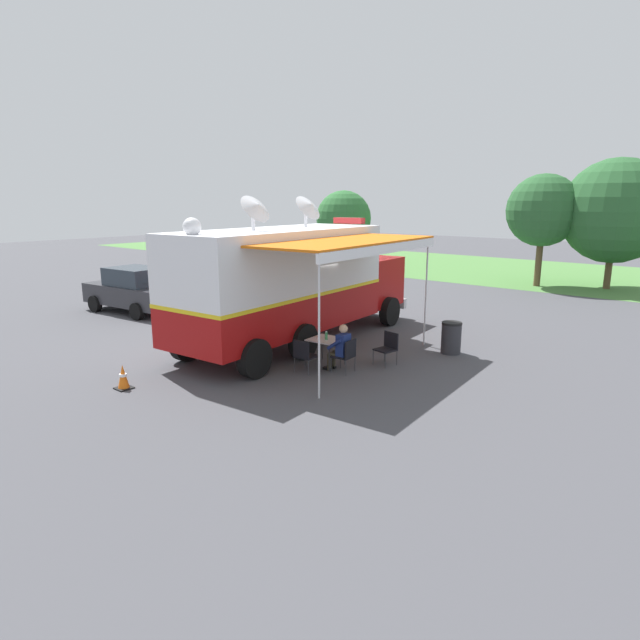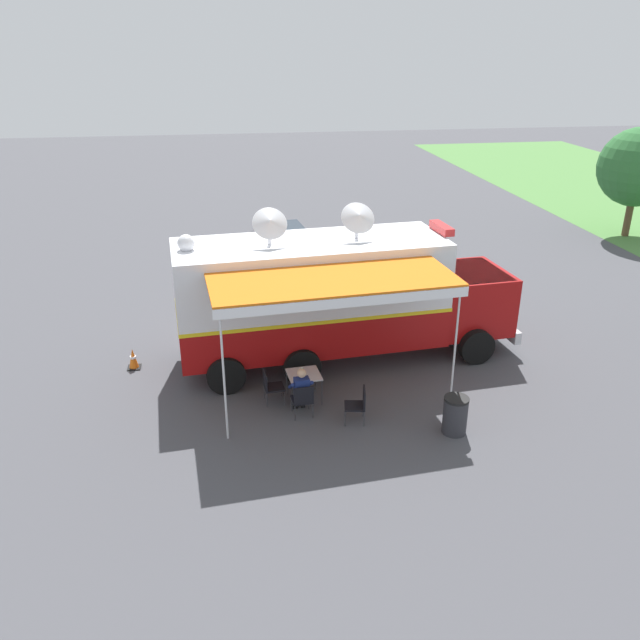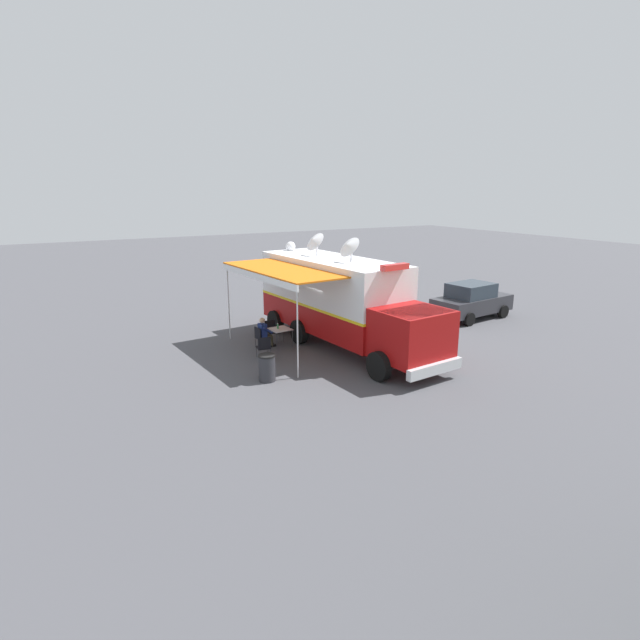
{
  "view_description": "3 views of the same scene",
  "coord_description": "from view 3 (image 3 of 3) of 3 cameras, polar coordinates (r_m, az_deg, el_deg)",
  "views": [
    {
      "loc": [
        10.78,
        -10.93,
        4.29
      ],
      "look_at": [
        1.8,
        -0.33,
        1.16
      ],
      "focal_mm": 29.87,
      "sensor_mm": 36.0,
      "label": 1
    },
    {
      "loc": [
        16.04,
        -2.3,
        8.29
      ],
      "look_at": [
        0.78,
        0.13,
        1.57
      ],
      "focal_mm": 35.88,
      "sensor_mm": 36.0,
      "label": 2
    },
    {
      "loc": [
        10.33,
        17.19,
        6.23
      ],
      "look_at": [
        1.09,
        0.96,
        1.29
      ],
      "focal_mm": 28.06,
      "sensor_mm": 36.0,
      "label": 3
    }
  ],
  "objects": [
    {
      "name": "trash_bin",
      "position": [
        16.76,
        -6.07,
        -5.44
      ],
      "size": [
        0.57,
        0.57,
        0.91
      ],
      "color": "#2D2D33",
      "rests_on": "ground"
    },
    {
      "name": "water_bottle",
      "position": [
        20.24,
        -4.84,
        -0.71
      ],
      "size": [
        0.07,
        0.07,
        0.22
      ],
      "color": "#3F9959",
      "rests_on": "folding_table"
    },
    {
      "name": "ground_plane",
      "position": [
        21.0,
        1.3,
        -2.46
      ],
      "size": [
        100.0,
        100.0,
        0.0
      ],
      "primitive_type": "plane",
      "color": "#47474C"
    },
    {
      "name": "folding_chair_beside_table",
      "position": [
        21.05,
        -5.57,
        -1.02
      ],
      "size": [
        0.52,
        0.52,
        0.87
      ],
      "color": "black",
      "rests_on": "ground"
    },
    {
      "name": "lot_stripe",
      "position": [
        21.02,
        9.27,
        -2.63
      ],
      "size": [
        0.52,
        4.79,
        0.01
      ],
      "primitive_type": "cube",
      "rotation": [
        0.0,
        0.0,
        0.08
      ],
      "color": "silver",
      "rests_on": "ground"
    },
    {
      "name": "folding_chair_spare_by_truck",
      "position": [
        18.85,
        -6.43,
        -2.95
      ],
      "size": [
        0.56,
        0.56,
        0.87
      ],
      "color": "black",
      "rests_on": "ground"
    },
    {
      "name": "traffic_cone",
      "position": [
        25.25,
        -3.84,
        1.14
      ],
      "size": [
        0.36,
        0.36,
        0.58
      ],
      "color": "black",
      "rests_on": "ground"
    },
    {
      "name": "car_behind_truck",
      "position": [
        25.66,
        16.9,
        2.12
      ],
      "size": [
        4.36,
        2.34,
        1.76
      ],
      "color": "#2D2D33",
      "rests_on": "ground"
    },
    {
      "name": "seated_responder",
      "position": [
        20.17,
        -6.35,
        -1.35
      ],
      "size": [
        0.69,
        0.58,
        1.25
      ],
      "color": "navy",
      "rests_on": "ground"
    },
    {
      "name": "command_truck",
      "position": [
        19.9,
        2.51,
        2.36
      ],
      "size": [
        5.48,
        9.66,
        4.53
      ],
      "color": "#9E0F0F",
      "rests_on": "ground"
    },
    {
      "name": "folding_table",
      "position": [
        20.27,
        -4.59,
        -1.16
      ],
      "size": [
        0.86,
        0.86,
        0.73
      ],
      "color": "silver",
      "rests_on": "ground"
    },
    {
      "name": "folding_chair_at_table",
      "position": [
        20.12,
        -6.81,
        -1.81
      ],
      "size": [
        0.52,
        0.52,
        0.87
      ],
      "color": "black",
      "rests_on": "ground"
    }
  ]
}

